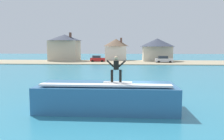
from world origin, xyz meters
name	(u,v)px	position (x,y,z in m)	size (l,w,h in m)	color
ground_plane	(133,108)	(0.00, 0.00, 0.00)	(260.00, 260.00, 0.00)	teal
wave_crest	(107,96)	(-1.75, -0.52, 0.86)	(8.75, 3.47, 1.84)	#326794
surfboard	(118,82)	(-1.02, -1.07, 1.87)	(1.77, 0.44, 0.06)	white
surfer	(116,68)	(-1.11, -1.13, 2.78)	(1.19, 0.32, 1.59)	black
shoreline_bank	(128,62)	(0.00, 45.00, 0.09)	(120.00, 17.06, 0.18)	tan
car_near_shore	(98,59)	(-8.48, 45.64, 0.95)	(3.99, 2.17, 1.86)	red
car_far_shore	(164,59)	(9.09, 43.40, 0.95)	(4.40, 2.21, 1.86)	silver
house_with_chimney	(65,46)	(-18.61, 49.17, 4.39)	(10.01, 10.01, 8.32)	beige
house_gabled_white	(157,48)	(8.25, 50.02, 4.00)	(10.05, 10.05, 6.64)	beige
house_small_cottage	(116,49)	(-3.80, 54.18, 3.74)	(7.90, 7.90, 6.99)	silver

